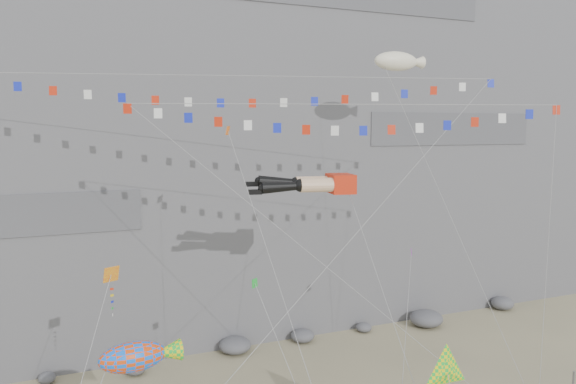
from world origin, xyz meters
The scene contains 12 objects.
cliff centered at (0.00, 32.00, 25.00)m, with size 80.00×28.00×50.00m, color slate.
talus_boulders centered at (0.00, 17.00, 0.60)m, with size 60.00×3.00×1.20m, color slate, non-canonical shape.
legs_kite centered at (1.43, 5.66, 14.69)m, with size 6.68×14.45×19.29m.
flag_banner_upper centered at (-2.29, 8.85, 21.27)m, with size 32.44×17.48×28.12m.
flag_banner_lower centered at (2.53, 3.11, 19.37)m, with size 23.28×9.07×22.32m.
harlequin_kite centered at (-10.67, 2.54, 11.07)m, with size 5.22×7.00×13.40m.
fish_windsock centered at (-10.08, 0.15, 7.85)m, with size 7.06×4.26×9.86m.
delta_kite centered at (4.11, -3.97, 6.39)m, with size 3.14×5.27×8.64m.
blimp_windsock centered at (10.51, 10.57, 22.89)m, with size 5.25×12.96×26.09m.
small_kite_a centered at (-3.49, 6.40, 17.57)m, with size 2.99×12.59×21.62m.
small_kite_b centered at (8.91, 5.90, 9.53)m, with size 8.73×11.06×16.44m.
small_kite_c centered at (-3.38, 2.32, 9.72)m, with size 2.21×10.03×13.74m.
Camera 1 is at (-13.08, -24.80, 18.06)m, focal length 35.00 mm.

